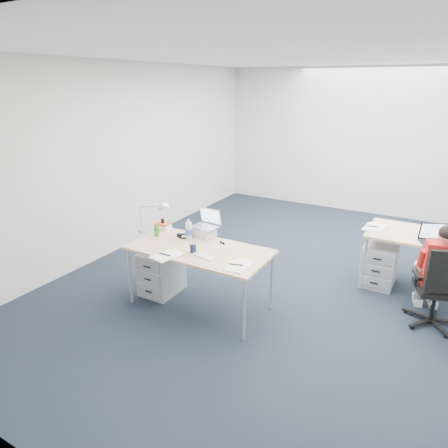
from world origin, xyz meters
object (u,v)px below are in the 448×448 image
(headphones, at_px, (184,236))
(dark_laptop, at_px, (438,234))
(desk_near, at_px, (199,252))
(drawer_pedestal_near, at_px, (162,272))
(computer_mouse, at_px, (206,252))
(wireless_keyboard, at_px, (204,256))
(book_stack, at_px, (163,226))
(bear_figurine, at_px, (157,230))
(water_bottle, at_px, (189,230))
(silver_laptop, at_px, (204,224))
(seated_person, at_px, (437,271))
(drawer_pedestal_far, at_px, (379,264))
(office_chair, at_px, (435,303))
(can_koozie, at_px, (193,247))
(desk_lamp, at_px, (150,217))
(sunglasses, at_px, (222,243))
(cordless_phone, at_px, (163,224))
(desk_far, at_px, (437,241))

(headphones, height_order, dark_laptop, dark_laptop)
(desk_near, relative_size, drawer_pedestal_near, 2.91)
(desk_near, height_order, computer_mouse, computer_mouse)
(wireless_keyboard, relative_size, book_stack, 1.55)
(computer_mouse, bearing_deg, bear_figurine, 166.32)
(headphones, height_order, water_bottle, water_bottle)
(silver_laptop, bearing_deg, seated_person, 21.84)
(drawer_pedestal_far, relative_size, wireless_keyboard, 1.99)
(seated_person, height_order, dark_laptop, seated_person)
(office_chair, relative_size, drawer_pedestal_near, 1.71)
(can_koozie, height_order, dark_laptop, dark_laptop)
(water_bottle, bearing_deg, dark_laptop, 26.70)
(can_koozie, height_order, desk_lamp, desk_lamp)
(silver_laptop, xyz_separation_m, wireless_keyboard, (0.31, -0.50, -0.16))
(computer_mouse, xyz_separation_m, sunglasses, (0.02, 0.32, -0.00))
(drawer_pedestal_far, xyz_separation_m, desk_lamp, (-2.47, -1.56, 0.69))
(seated_person, height_order, bear_figurine, seated_person)
(office_chair, bearing_deg, book_stack, 172.38)
(wireless_keyboard, bearing_deg, headphones, 158.08)
(drawer_pedestal_near, xyz_separation_m, cordless_phone, (-0.15, 0.26, 0.52))
(drawer_pedestal_far, distance_m, cordless_phone, 2.84)
(drawer_pedestal_near, relative_size, computer_mouse, 6.74)
(silver_laptop, bearing_deg, drawer_pedestal_far, 40.05)
(seated_person, bearing_deg, dark_laptop, 85.79)
(silver_laptop, bearing_deg, can_koozie, -66.56)
(bear_figurine, xyz_separation_m, book_stack, (-0.09, 0.24, -0.04))
(computer_mouse, bearing_deg, wireless_keyboard, -69.81)
(book_stack, bearing_deg, desk_far, 24.70)
(headphones, relative_size, sunglasses, 2.26)
(silver_laptop, bearing_deg, office_chair, 18.29)
(seated_person, distance_m, can_koozie, 2.66)
(headphones, xyz_separation_m, bear_figurine, (-0.30, -0.14, 0.06))
(drawer_pedestal_far, bearing_deg, desk_far, 10.02)
(drawer_pedestal_far, distance_m, desk_lamp, 3.00)
(desk_far, distance_m, headphones, 3.07)
(dark_laptop, bearing_deg, wireless_keyboard, -163.91)
(desk_lamp, bearing_deg, book_stack, 112.82)
(desk_lamp, xyz_separation_m, dark_laptop, (3.06, 1.40, -0.11))
(desk_near, bearing_deg, drawer_pedestal_near, 175.60)
(headphones, xyz_separation_m, desk_lamp, (-0.39, -0.15, 0.22))
(silver_laptop, distance_m, sunglasses, 0.35)
(computer_mouse, distance_m, can_koozie, 0.15)
(wireless_keyboard, relative_size, headphones, 1.38)
(drawer_pedestal_far, relative_size, water_bottle, 2.26)
(drawer_pedestal_far, bearing_deg, book_stack, -152.13)
(headphones, bearing_deg, book_stack, 153.59)
(computer_mouse, xyz_separation_m, dark_laptop, (2.18, 1.54, 0.11))
(computer_mouse, bearing_deg, headphones, 146.03)
(drawer_pedestal_near, bearing_deg, can_koozie, -15.70)
(drawer_pedestal_near, height_order, desk_lamp, desk_lamp)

